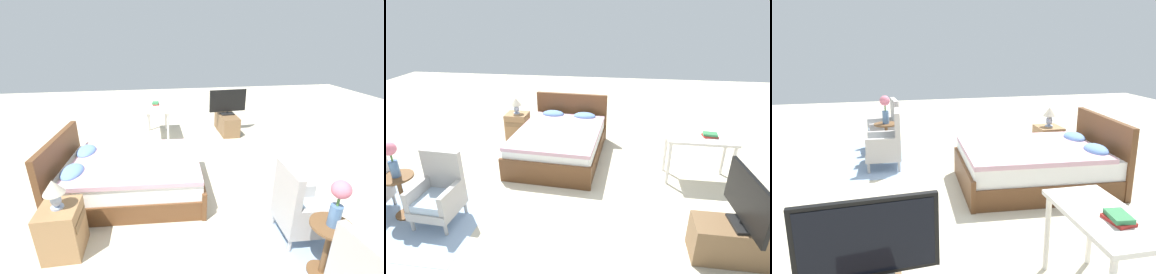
% 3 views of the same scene
% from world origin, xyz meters
% --- Properties ---
extents(ground_plane, '(16.00, 16.00, 0.00)m').
position_xyz_m(ground_plane, '(0.00, 0.00, 0.00)').
color(ground_plane, beige).
extents(floor_rug, '(2.10, 1.50, 0.01)m').
position_xyz_m(floor_rug, '(-1.88, -1.02, 0.00)').
color(floor_rug, '#8EA8C6').
rests_on(floor_rug, ground_plane).
extents(bed, '(1.60, 2.13, 0.96)m').
position_xyz_m(bed, '(-0.13, 1.06, 0.30)').
color(bed, brown).
rests_on(bed, ground_plane).
extents(armchair_by_window_right, '(0.57, 0.57, 0.92)m').
position_xyz_m(armchair_by_window_right, '(-1.34, -0.96, 0.38)').
color(armchair_by_window_right, '#ADA8A3').
rests_on(armchair_by_window_right, floor_rug).
extents(side_table, '(0.40, 0.40, 0.61)m').
position_xyz_m(side_table, '(-1.88, -0.97, 0.38)').
color(side_table, brown).
rests_on(side_table, ground_plane).
extents(flower_vase, '(0.17, 0.17, 0.48)m').
position_xyz_m(flower_vase, '(-1.88, -0.97, 0.90)').
color(flower_vase, '#4C709E').
rests_on(flower_vase, side_table).
extents(nightstand, '(0.44, 0.41, 0.58)m').
position_xyz_m(nightstand, '(-1.18, 1.69, 0.29)').
color(nightstand, '#997047').
rests_on(nightstand, ground_plane).
extents(table_lamp, '(0.22, 0.22, 0.33)m').
position_xyz_m(table_lamp, '(-1.18, 1.69, 0.80)').
color(table_lamp, '#9EADC6').
rests_on(table_lamp, nightstand).
extents(tv_stand, '(0.96, 0.40, 0.45)m').
position_xyz_m(tv_stand, '(2.27, -1.14, 0.23)').
color(tv_stand, brown).
rests_on(tv_stand, ground_plane).
extents(tv_flatscreen, '(0.22, 0.91, 0.61)m').
position_xyz_m(tv_flatscreen, '(2.27, -1.14, 0.77)').
color(tv_flatscreen, black).
rests_on(tv_flatscreen, tv_stand).
extents(vanity_desk, '(1.04, 0.52, 0.75)m').
position_xyz_m(vanity_desk, '(2.19, 0.56, 0.64)').
color(vanity_desk, silver).
rests_on(vanity_desk, ground_plane).
extents(book_stack, '(0.24, 0.17, 0.06)m').
position_xyz_m(book_stack, '(2.33, 0.59, 0.78)').
color(book_stack, '#AD2823').
rests_on(book_stack, vanity_desk).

